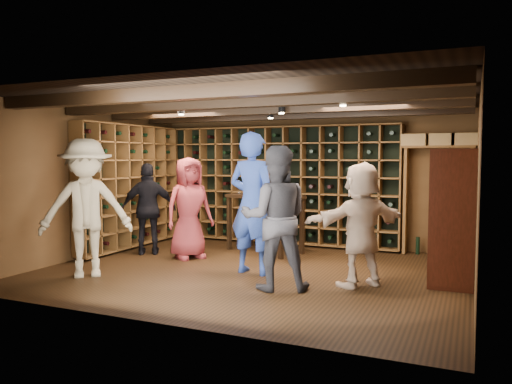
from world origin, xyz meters
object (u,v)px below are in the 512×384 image
at_px(man_grey_suit, 275,218).
at_px(guest_beige, 361,224).
at_px(man_blue_shirt, 253,203).
at_px(guest_red_floral, 189,208).
at_px(guest_khaki, 86,208).
at_px(tasting_table, 265,202).
at_px(guest_woman_black, 149,209).
at_px(display_cabinet, 452,221).

distance_m(man_grey_suit, guest_beige, 1.13).
relative_size(man_blue_shirt, guest_red_floral, 1.21).
height_order(guest_khaki, guest_beige, guest_khaki).
bearing_deg(guest_khaki, tasting_table, 17.43).
bearing_deg(man_grey_suit, tasting_table, -87.55).
bearing_deg(guest_woman_black, guest_khaki, 62.28).
xyz_separation_m(man_blue_shirt, guest_khaki, (-2.06, -1.10, -0.05)).
bearing_deg(guest_beige, guest_red_floral, -60.93).
bearing_deg(guest_khaki, man_blue_shirt, -13.70).
distance_m(display_cabinet, guest_red_floral, 4.07).
bearing_deg(guest_khaki, guest_red_floral, 26.98).
height_order(display_cabinet, guest_woman_black, display_cabinet).
bearing_deg(display_cabinet, guest_khaki, -163.13).
height_order(guest_khaki, tasting_table, guest_khaki).
height_order(guest_beige, tasting_table, guest_beige).
height_order(display_cabinet, guest_khaki, guest_khaki).
bearing_deg(tasting_table, guest_red_floral, -113.34).
relative_size(guest_woman_black, guest_beige, 0.97).
bearing_deg(guest_red_floral, tasting_table, -10.74).
relative_size(guest_khaki, tasting_table, 1.29).
bearing_deg(display_cabinet, tasting_table, 158.21).
bearing_deg(guest_khaki, guest_beige, -26.30).
xyz_separation_m(guest_beige, tasting_table, (-2.04, 1.66, 0.07)).
relative_size(display_cabinet, guest_beige, 1.08).
xyz_separation_m(man_blue_shirt, guest_woman_black, (-2.22, 0.58, -0.23)).
xyz_separation_m(guest_red_floral, guest_khaki, (-0.65, -1.68, 0.13)).
bearing_deg(guest_woman_black, tasting_table, 176.31).
bearing_deg(guest_red_floral, man_grey_suit, -89.29).
xyz_separation_m(guest_khaki, guest_beige, (3.63, 1.01, -0.16)).
height_order(man_grey_suit, guest_beige, man_grey_suit).
bearing_deg(guest_beige, display_cabinet, 152.64).
bearing_deg(man_blue_shirt, guest_red_floral, -14.44).
bearing_deg(tasting_table, man_blue_shirt, -53.48).
height_order(display_cabinet, guest_beige, display_cabinet).
bearing_deg(guest_khaki, display_cabinet, -25.04).
height_order(display_cabinet, man_blue_shirt, man_blue_shirt).
bearing_deg(guest_red_floral, display_cabinet, -61.03).
xyz_separation_m(guest_khaki, tasting_table, (1.59, 2.68, -0.09)).
bearing_deg(man_grey_suit, guest_red_floral, -55.06).
bearing_deg(guest_red_floral, guest_beige, -70.06).
distance_m(display_cabinet, man_blue_shirt, 2.68).
bearing_deg(man_blue_shirt, guest_khaki, 36.04).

